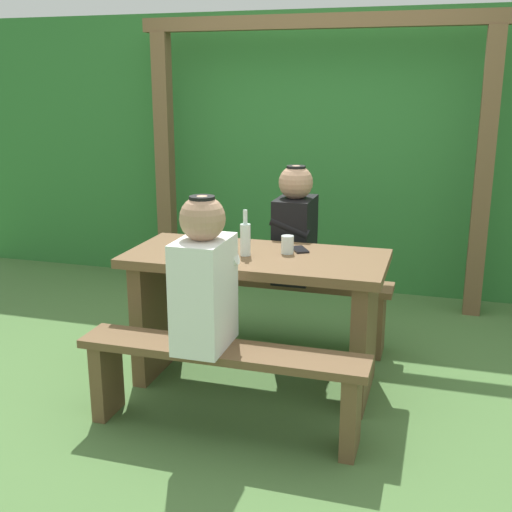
# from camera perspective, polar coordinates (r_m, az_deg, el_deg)

# --- Properties ---
(ground_plane) EXTENTS (12.00, 12.00, 0.00)m
(ground_plane) POSITION_cam_1_polar(r_m,az_deg,el_deg) (3.70, 0.00, -11.06)
(ground_plane) COLOR #4C713A
(hedge_backdrop) EXTENTS (6.40, 1.06, 2.17)m
(hedge_backdrop) POSITION_cam_1_polar(r_m,az_deg,el_deg) (5.62, 6.89, 9.54)
(hedge_backdrop) COLOR #307332
(hedge_backdrop) RESTS_ON ground_plane
(pergola_post_left) EXTENTS (0.12, 0.12, 2.01)m
(pergola_post_left) POSITION_cam_1_polar(r_m,az_deg,el_deg) (5.19, -8.14, 8.09)
(pergola_post_left) COLOR brown
(pergola_post_left) RESTS_ON ground_plane
(pergola_post_right) EXTENTS (0.12, 0.12, 2.01)m
(pergola_post_right) POSITION_cam_1_polar(r_m,az_deg,el_deg) (4.73, 19.71, 6.65)
(pergola_post_right) COLOR brown
(pergola_post_right) RESTS_ON ground_plane
(pergola_crossbeam) EXTENTS (2.65, 0.10, 0.10)m
(pergola_crossbeam) POSITION_cam_1_polar(r_m,az_deg,el_deg) (4.79, 5.47, 20.20)
(pergola_crossbeam) COLOR brown
(pergola_crossbeam) RESTS_ON pergola_post_left
(picnic_table) EXTENTS (1.40, 0.64, 0.75)m
(picnic_table) POSITION_cam_1_polar(r_m,az_deg,el_deg) (3.51, 0.00, -3.62)
(picnic_table) COLOR brown
(picnic_table) RESTS_ON ground_plane
(bench_near) EXTENTS (1.40, 0.24, 0.44)m
(bench_near) POSITION_cam_1_polar(r_m,az_deg,el_deg) (3.08, -3.08, -10.31)
(bench_near) COLOR brown
(bench_near) RESTS_ON ground_plane
(bench_far) EXTENTS (1.40, 0.24, 0.44)m
(bench_far) POSITION_cam_1_polar(r_m,az_deg,el_deg) (4.09, 2.29, -3.65)
(bench_far) COLOR brown
(bench_far) RESTS_ON ground_plane
(person_white_shirt) EXTENTS (0.25, 0.35, 0.72)m
(person_white_shirt) POSITION_cam_1_polar(r_m,az_deg,el_deg) (2.94, -4.67, -2.03)
(person_white_shirt) COLOR white
(person_white_shirt) RESTS_ON bench_near
(person_black_coat) EXTENTS (0.25, 0.35, 0.72)m
(person_black_coat) POSITION_cam_1_polar(r_m,az_deg,el_deg) (3.94, 3.51, 2.51)
(person_black_coat) COLOR black
(person_black_coat) RESTS_ON bench_far
(drinking_glass) EXTENTS (0.07, 0.07, 0.10)m
(drinking_glass) POSITION_cam_1_polar(r_m,az_deg,el_deg) (3.44, 2.83, 1.03)
(drinking_glass) COLOR silver
(drinking_glass) RESTS_ON picnic_table
(bottle_left) EXTENTS (0.06, 0.06, 0.25)m
(bottle_left) POSITION_cam_1_polar(r_m,az_deg,el_deg) (3.39, -0.96, 1.61)
(bottle_left) COLOR silver
(bottle_left) RESTS_ON picnic_table
(cell_phone) EXTENTS (0.13, 0.16, 0.01)m
(cell_phone) POSITION_cam_1_polar(r_m,az_deg,el_deg) (3.52, 3.93, 0.59)
(cell_phone) COLOR black
(cell_phone) RESTS_ON picnic_table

